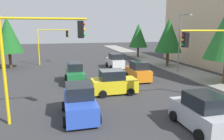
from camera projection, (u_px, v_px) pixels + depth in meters
The scene contains 15 objects.
ground_plane at pixel (112, 87), 19.22m from camera, with size 120.00×120.00×0.00m, color #353538.
sidewalk_kerb at pixel (182, 70), 26.49m from camera, with size 80.00×4.00×0.15m, color gray.
traffic_signal_far_right at pixel (51, 39), 30.45m from camera, with size 0.36×4.59×5.23m.
traffic_signal_near_right at pixel (37, 49), 11.32m from camera, with size 0.36×4.59×5.94m.
traffic_signal_near_left at pixel (214, 51), 14.14m from camera, with size 0.36×4.59×5.28m.
street_lamp_curbside at pixel (182, 37), 24.02m from camera, with size 2.15×0.28×7.00m.
tree_roadside_far at pixel (138, 35), 37.83m from camera, with size 3.41×3.41×6.19m.
tree_opposite_side at pixel (8, 35), 27.11m from camera, with size 3.72×3.72×6.77m.
tree_roadside_mid at pixel (169, 35), 28.38m from camera, with size 3.67×3.67×6.68m.
car_orange at pixel (138, 72), 21.49m from camera, with size 3.69×1.92×1.98m.
car_silver at pixel (202, 113), 10.99m from camera, with size 3.71×2.10×1.98m.
car_green at pixel (75, 74), 20.52m from camera, with size 4.03×1.92×1.98m.
car_blue at pixel (80, 102), 12.55m from camera, with size 3.93×2.09×1.98m.
car_yellow at pixel (114, 83), 17.05m from camera, with size 2.07×3.67×1.98m.
car_white at pixel (115, 61), 28.29m from camera, with size 3.95×1.97×1.98m.
Camera 1 is at (17.98, -4.58, 5.26)m, focal length 33.38 mm.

